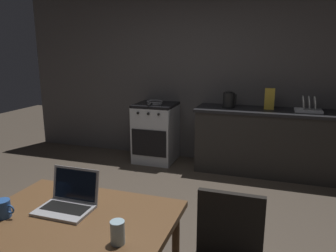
% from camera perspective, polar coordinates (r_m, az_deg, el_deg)
% --- Properties ---
extents(ground_plane, '(12.00, 12.00, 0.00)m').
position_cam_1_polar(ground_plane, '(3.06, -7.34, -20.29)').
color(ground_plane, '#473D33').
extents(back_wall, '(6.40, 0.10, 2.66)m').
position_cam_1_polar(back_wall, '(4.93, 8.51, 8.99)').
color(back_wall, '#4C4949').
rests_on(back_wall, ground_plane).
extents(kitchen_counter, '(2.16, 0.64, 0.91)m').
position_cam_1_polar(kitchen_counter, '(4.66, 18.35, -2.72)').
color(kitchen_counter, '#282623').
rests_on(kitchen_counter, ground_plane).
extents(stove_oven, '(0.60, 0.62, 0.91)m').
position_cam_1_polar(stove_oven, '(4.95, -2.19, -1.15)').
color(stove_oven, '#B7BABF').
rests_on(stove_oven, ground_plane).
extents(dining_table, '(1.12, 0.80, 0.75)m').
position_cam_1_polar(dining_table, '(2.02, -16.11, -17.45)').
color(dining_table, brown).
rests_on(dining_table, ground_plane).
extents(laptop, '(0.32, 0.27, 0.22)m').
position_cam_1_polar(laptop, '(2.06, -17.49, -12.78)').
color(laptop, '#99999E').
rests_on(laptop, dining_table).
extents(electric_kettle, '(0.19, 0.17, 0.23)m').
position_cam_1_polar(electric_kettle, '(4.58, 10.83, 4.62)').
color(electric_kettle, black).
rests_on(electric_kettle, kitchen_counter).
extents(frying_pan, '(0.25, 0.42, 0.05)m').
position_cam_1_polar(frying_pan, '(4.84, -2.43, 4.28)').
color(frying_pan, gray).
rests_on(frying_pan, stove_oven).
extents(coffee_mug, '(0.13, 0.09, 0.10)m').
position_cam_1_polar(coffee_mug, '(2.10, -27.46, -13.02)').
color(coffee_mug, '#264C8C').
rests_on(coffee_mug, dining_table).
extents(drinking_glass, '(0.07, 0.07, 0.12)m').
position_cam_1_polar(drinking_glass, '(1.67, -9.02, -18.31)').
color(drinking_glass, '#99B7C6').
rests_on(drinking_glass, dining_table).
extents(cereal_box, '(0.13, 0.05, 0.29)m').
position_cam_1_polar(cereal_box, '(4.56, 17.73, 4.65)').
color(cereal_box, gold).
rests_on(cereal_box, kitchen_counter).
extents(dish_rack, '(0.34, 0.26, 0.21)m').
position_cam_1_polar(dish_rack, '(4.58, 23.86, 2.94)').
color(dish_rack, silver).
rests_on(dish_rack, kitchen_counter).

